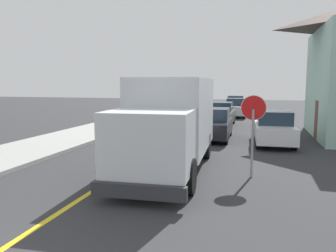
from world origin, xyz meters
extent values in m
cube|color=gold|center=(0.00, 10.00, 0.00)|extent=(0.16, 56.00, 0.01)
cube|color=silver|center=(1.46, 9.28, 1.90)|extent=(2.66, 5.12, 2.60)
cube|color=silver|center=(1.64, 5.79, 1.45)|extent=(2.38, 2.12, 1.70)
cube|color=#1E2D3D|center=(1.69, 4.89, 1.82)|extent=(2.04, 0.19, 0.75)
cube|color=#2D2D33|center=(1.70, 4.71, 0.42)|extent=(2.41, 0.33, 0.36)
cylinder|color=black|center=(2.68, 6.04, 0.50)|extent=(0.35, 1.01, 1.00)
cylinder|color=black|center=(0.58, 5.93, 0.50)|extent=(0.35, 1.01, 1.00)
cylinder|color=black|center=(2.44, 10.59, 0.50)|extent=(0.35, 1.01, 1.00)
cylinder|color=black|center=(0.34, 10.48, 0.50)|extent=(0.35, 1.01, 1.00)
cube|color=black|center=(2.10, 15.31, 0.65)|extent=(1.87, 4.43, 0.76)
cube|color=#1E2D3D|center=(2.09, 15.46, 1.35)|extent=(1.61, 1.83, 0.64)
cylinder|color=black|center=(2.91, 13.91, 0.32)|extent=(0.23, 0.64, 0.64)
cylinder|color=black|center=(1.33, 13.89, 0.32)|extent=(0.23, 0.64, 0.64)
cylinder|color=black|center=(2.86, 16.73, 0.32)|extent=(0.23, 0.64, 0.64)
cylinder|color=black|center=(1.28, 16.70, 0.32)|extent=(0.23, 0.64, 0.64)
cube|color=#4C564C|center=(1.80, 21.28, 0.65)|extent=(1.88, 4.43, 0.76)
cube|color=#1E2D3D|center=(1.81, 21.43, 1.35)|extent=(1.62, 1.83, 0.64)
cylinder|color=black|center=(2.57, 19.86, 0.32)|extent=(0.23, 0.64, 0.64)
cylinder|color=black|center=(0.99, 19.88, 0.32)|extent=(0.23, 0.64, 0.64)
cylinder|color=black|center=(2.62, 22.67, 0.32)|extent=(0.23, 0.64, 0.64)
cylinder|color=black|center=(1.04, 22.70, 0.32)|extent=(0.23, 0.64, 0.64)
cube|color=#B7B7BC|center=(2.43, 27.88, 0.65)|extent=(1.96, 4.46, 0.76)
cube|color=#1E2D3D|center=(2.43, 28.03, 1.35)|extent=(1.65, 1.86, 0.64)
cylinder|color=black|center=(3.27, 26.51, 0.32)|extent=(0.24, 0.65, 0.64)
cylinder|color=black|center=(1.69, 26.45, 0.32)|extent=(0.24, 0.65, 0.64)
cylinder|color=black|center=(3.17, 29.32, 0.32)|extent=(0.24, 0.65, 0.64)
cylinder|color=black|center=(1.59, 29.26, 0.32)|extent=(0.24, 0.65, 0.64)
cube|color=maroon|center=(2.01, 33.79, 0.65)|extent=(1.91, 4.45, 0.76)
cube|color=#1E2D3D|center=(2.01, 33.94, 1.35)|extent=(1.63, 1.84, 0.64)
cylinder|color=black|center=(2.84, 32.40, 0.32)|extent=(0.24, 0.65, 0.64)
cylinder|color=black|center=(1.26, 32.36, 0.32)|extent=(0.24, 0.65, 0.64)
cylinder|color=black|center=(2.76, 35.22, 0.32)|extent=(0.24, 0.65, 0.64)
cylinder|color=black|center=(1.18, 35.18, 0.32)|extent=(0.24, 0.65, 0.64)
cube|color=silver|center=(5.20, 14.60, 0.65)|extent=(1.99, 4.47, 0.76)
cube|color=#1E2D3D|center=(5.21, 14.45, 1.35)|extent=(1.66, 1.87, 0.64)
cylinder|color=black|center=(4.35, 15.97, 0.32)|extent=(0.25, 0.65, 0.64)
cylinder|color=black|center=(5.93, 16.04, 0.32)|extent=(0.25, 0.65, 0.64)
cylinder|color=black|center=(4.47, 13.15, 0.32)|extent=(0.25, 0.65, 0.64)
cylinder|color=black|center=(6.05, 13.22, 0.32)|extent=(0.25, 0.65, 0.64)
cylinder|color=gray|center=(4.29, 8.23, 1.10)|extent=(0.08, 0.08, 2.20)
cylinder|color=red|center=(4.29, 8.26, 2.25)|extent=(0.76, 0.03, 0.76)
cylinder|color=white|center=(4.29, 8.28, 2.25)|extent=(0.80, 0.02, 0.80)
cube|color=brown|center=(7.50, 16.79, 1.05)|extent=(0.10, 1.00, 2.10)
camera|label=1|loc=(4.45, -2.65, 3.03)|focal=35.72mm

